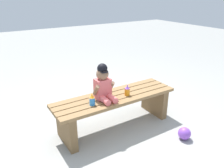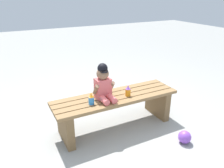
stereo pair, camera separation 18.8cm
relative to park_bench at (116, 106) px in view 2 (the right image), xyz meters
name	(u,v)px [view 2 (the right image)]	position (x,y,z in m)	size (l,w,h in m)	color
ground_plane	(116,126)	(0.00, 0.00, -0.28)	(16.00, 16.00, 0.00)	#999993
park_bench	(116,106)	(0.00, 0.00, 0.00)	(1.47, 0.41, 0.41)	olive
child_figure	(104,84)	(-0.15, 0.01, 0.31)	(0.23, 0.27, 0.40)	#E56666
sippy_cup_left	(91,99)	(-0.33, -0.06, 0.19)	(0.06, 0.06, 0.12)	#338CE5
sippy_cup_right	(128,91)	(0.12, -0.06, 0.19)	(0.06, 0.06, 0.12)	orange
toy_ball	(185,137)	(0.51, -0.62, -0.21)	(0.14, 0.14, 0.14)	#8C4CCC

